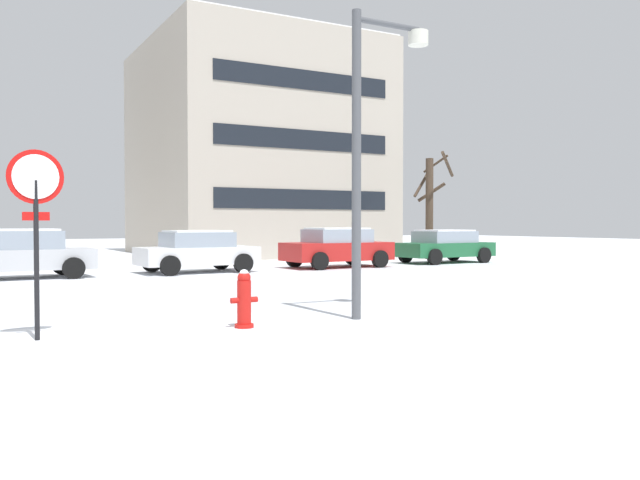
% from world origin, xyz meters
% --- Properties ---
extents(ground_plane, '(120.00, 120.00, 0.00)m').
position_xyz_m(ground_plane, '(0.00, 0.00, 0.00)').
color(ground_plane, white).
extents(road_surface, '(80.00, 8.83, 0.00)m').
position_xyz_m(road_surface, '(0.00, 3.41, 0.00)').
color(road_surface, silver).
rests_on(road_surface, ground).
extents(stop_sign, '(0.76, 0.09, 2.67)m').
position_xyz_m(stop_sign, '(-1.24, -2.16, 1.87)').
color(stop_sign, black).
rests_on(stop_sign, ground).
extents(fire_hydrant, '(0.44, 0.30, 0.92)m').
position_xyz_m(fire_hydrant, '(1.72, -2.54, 0.46)').
color(fire_hydrant, red).
rests_on(fire_hydrant, ground).
extents(street_lamp, '(1.56, 0.36, 5.24)m').
position_xyz_m(street_lamp, '(4.03, -2.62, 3.22)').
color(street_lamp, '#4C4F54').
rests_on(street_lamp, ground).
extents(parked_car_silver, '(4.10, 2.11, 1.48)m').
position_xyz_m(parked_car_silver, '(-0.56, 9.11, 0.75)').
color(parked_car_silver, silver).
rests_on(parked_car_silver, ground).
extents(parked_car_white, '(3.90, 2.24, 1.40)m').
position_xyz_m(parked_car_white, '(4.78, 8.97, 0.72)').
color(parked_car_white, white).
rests_on(parked_car_white, ground).
extents(parked_car_red, '(4.09, 2.16, 1.47)m').
position_xyz_m(parked_car_red, '(10.12, 8.86, 0.75)').
color(parked_car_red, red).
rests_on(parked_car_red, ground).
extents(parked_car_green, '(4.16, 2.16, 1.37)m').
position_xyz_m(parked_car_green, '(15.47, 9.15, 0.70)').
color(parked_car_green, '#1E6038').
rests_on(parked_car_green, ground).
extents(tree_far_mid, '(1.85, 2.19, 4.83)m').
position_xyz_m(tree_far_mid, '(16.80, 11.77, 2.55)').
color(tree_far_mid, '#423326').
rests_on(tree_far_mid, ground).
extents(building_far_right, '(11.10, 11.89, 11.07)m').
position_xyz_m(building_far_right, '(11.85, 20.62, 5.53)').
color(building_far_right, '#B2A899').
rests_on(building_far_right, ground).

